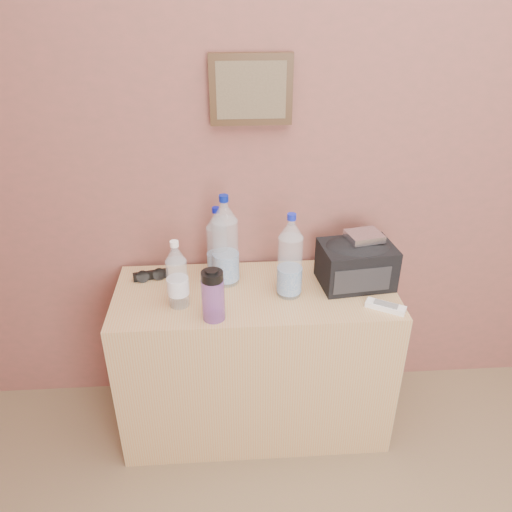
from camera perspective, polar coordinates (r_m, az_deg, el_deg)
The scene contains 11 objects.
picture_frame at distance 1.88m, azimuth -0.57°, elevation 18.47°, with size 0.30×0.03×0.25m, color #382311, non-canonical shape.
dresser at distance 2.15m, azimuth -0.08°, elevation -11.71°, with size 1.09×0.46×0.68m, color tan.
pet_large_b at distance 1.93m, azimuth -3.53°, elevation 1.23°, with size 0.10×0.10×0.37m.
pet_large_c at distance 1.98m, azimuth -4.43°, elevation 1.05°, with size 0.08×0.08×0.30m.
pet_large_d at distance 1.86m, azimuth 3.91°, elevation -0.48°, with size 0.09×0.09×0.34m.
pet_small at distance 1.83m, azimuth -8.99°, elevation -2.47°, with size 0.08×0.08×0.26m.
nalgene_bottle at distance 1.75m, azimuth -4.93°, elevation -4.45°, with size 0.08×0.08×0.20m.
sunglasses at distance 2.06m, azimuth -11.94°, elevation -2.15°, with size 0.14×0.05×0.04m, color black, non-canonical shape.
ac_remote at distance 1.90m, azimuth 14.59°, elevation -5.63°, with size 0.14×0.05×0.02m, color white.
toiletry_bag at distance 1.99m, azimuth 11.40°, elevation -0.68°, with size 0.28×0.20×0.19m, color #242429, non-canonical shape.
foil_packet at distance 1.95m, azimuth 12.28°, elevation 2.24°, with size 0.13×0.11×0.03m, color silver.
Camera 1 is at (-0.60, 0.13, 1.74)m, focal length 35.00 mm.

